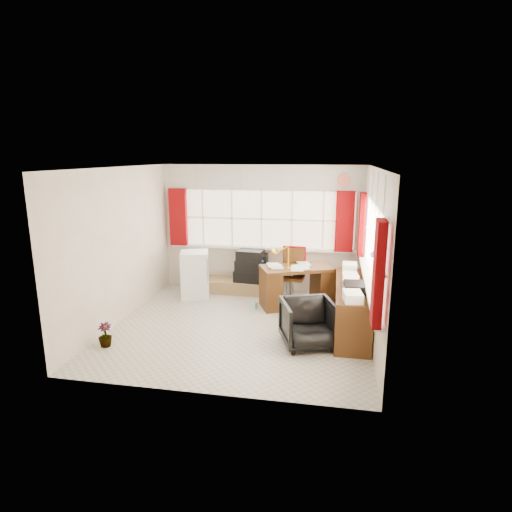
{
  "coord_description": "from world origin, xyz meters",
  "views": [
    {
      "loc": [
        1.42,
        -6.25,
        2.69
      ],
      "look_at": [
        0.15,
        0.55,
        1.04
      ],
      "focal_mm": 30.0,
      "sensor_mm": 36.0,
      "label": 1
    }
  ],
  "objects": [
    {
      "name": "ground",
      "position": [
        0.0,
        0.0,
        0.0
      ],
      "size": [
        4.0,
        4.0,
        0.0
      ],
      "primitive_type": "plane",
      "color": "beige",
      "rests_on": "ground"
    },
    {
      "name": "room_walls",
      "position": [
        0.0,
        0.0,
        1.5
      ],
      "size": [
        4.0,
        4.0,
        4.0
      ],
      "color": "beige",
      "rests_on": "ground"
    },
    {
      "name": "window_back",
      "position": [
        0.0,
        1.94,
        0.95
      ],
      "size": [
        3.7,
        0.12,
        3.6
      ],
      "color": "#FFEAC9",
      "rests_on": "room_walls"
    },
    {
      "name": "window_right",
      "position": [
        1.94,
        0.0,
        0.95
      ],
      "size": [
        0.12,
        3.7,
        3.6
      ],
      "color": "#FFEAC9",
      "rests_on": "room_walls"
    },
    {
      "name": "curtains",
      "position": [
        0.92,
        0.93,
        1.46
      ],
      "size": [
        3.83,
        3.83,
        1.15
      ],
      "color": "maroon",
      "rests_on": "room_walls"
    },
    {
      "name": "overhead_cabinets",
      "position": [
        0.98,
        0.98,
        2.25
      ],
      "size": [
        3.98,
        3.98,
        0.48
      ],
      "color": "beige",
      "rests_on": "room_walls"
    },
    {
      "name": "desk",
      "position": [
        0.79,
        1.14,
        0.41
      ],
      "size": [
        1.42,
        1.09,
        0.78
      ],
      "color": "#523213",
      "rests_on": "ground"
    },
    {
      "name": "desk_lamp",
      "position": [
        0.65,
        0.97,
        1.02
      ],
      "size": [
        0.17,
        0.16,
        0.41
      ],
      "color": "yellow",
      "rests_on": "desk"
    },
    {
      "name": "task_chair",
      "position": [
        0.7,
        1.35,
        0.55
      ],
      "size": [
        0.46,
        0.48,
        1.04
      ],
      "color": "black",
      "rests_on": "ground"
    },
    {
      "name": "office_chair",
      "position": [
        1.11,
        -0.49,
        0.34
      ],
      "size": [
        0.92,
        0.94,
        0.67
      ],
      "primitive_type": "imported",
      "rotation": [
        0.0,
        0.0,
        0.33
      ],
      "color": "black",
      "rests_on": "ground"
    },
    {
      "name": "radiator",
      "position": [
        0.52,
        1.31,
        0.24
      ],
      "size": [
        0.41,
        0.22,
        0.59
      ],
      "color": "white",
      "rests_on": "ground"
    },
    {
      "name": "credenza",
      "position": [
        1.73,
        0.2,
        0.4
      ],
      "size": [
        0.5,
        2.0,
        0.85
      ],
      "color": "#523213",
      "rests_on": "ground"
    },
    {
      "name": "file_tray",
      "position": [
        1.74,
        -0.18,
        0.82
      ],
      "size": [
        0.32,
        0.4,
        0.13
      ],
      "primitive_type": "cube",
      "rotation": [
        0.0,
        0.0,
        0.04
      ],
      "color": "black",
      "rests_on": "credenza"
    },
    {
      "name": "tv_bench",
      "position": [
        -0.55,
        1.72,
        0.12
      ],
      "size": [
        1.4,
        0.5,
        0.25
      ],
      "primitive_type": "cube",
      "color": "#9B7D4D",
      "rests_on": "ground"
    },
    {
      "name": "crt_tv",
      "position": [
        -0.15,
        1.89,
        0.51
      ],
      "size": [
        0.61,
        0.58,
        0.52
      ],
      "color": "black",
      "rests_on": "tv_bench"
    },
    {
      "name": "hifi_stack",
      "position": [
        -0.17,
        1.68,
        0.54
      ],
      "size": [
        0.63,
        0.44,
        0.63
      ],
      "color": "black",
      "rests_on": "tv_bench"
    },
    {
      "name": "mini_fridge",
      "position": [
        -1.18,
        1.3,
        0.45
      ],
      "size": [
        0.66,
        0.66,
        0.89
      ],
      "color": "white",
      "rests_on": "ground"
    },
    {
      "name": "spray_bottle_a",
      "position": [
        -0.28,
        1.56,
        0.16
      ],
      "size": [
        0.17,
        0.17,
        0.31
      ],
      "primitive_type": "imported",
      "rotation": [
        0.0,
        0.0,
        0.66
      ],
      "color": "white",
      "rests_on": "ground"
    },
    {
      "name": "spray_bottle_b",
      "position": [
        0.07,
        0.86,
        0.09
      ],
      "size": [
        0.11,
        0.11,
        0.17
      ],
      "primitive_type": "imported",
      "rotation": [
        0.0,
        0.0,
        -0.49
      ],
      "color": "#93DCD4",
      "rests_on": "ground"
    },
    {
      "name": "flower_vase",
      "position": [
        -1.75,
        -1.06,
        0.18
      ],
      "size": [
        0.23,
        0.23,
        0.35
      ],
      "primitive_type": "imported",
      "rotation": [
        0.0,
        0.0,
        0.19
      ],
      "color": "black",
      "rests_on": "ground"
    }
  ]
}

